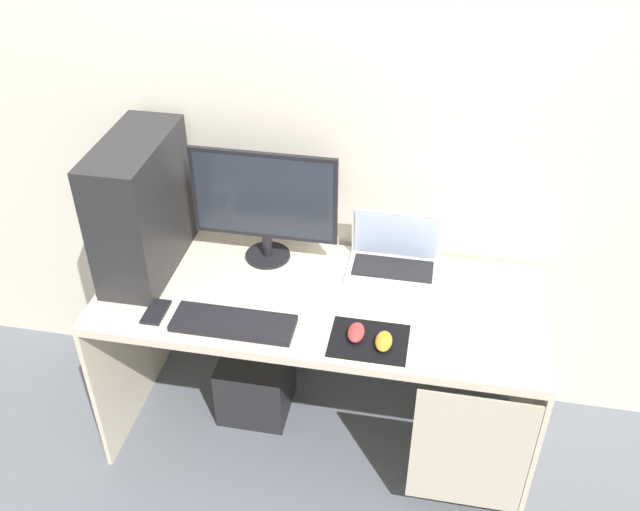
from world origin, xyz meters
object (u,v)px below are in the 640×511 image
(subwoofer, at_px, (256,383))
(mouse_left, at_px, (356,333))
(pc_tower, at_px, (141,207))
(monitor, at_px, (264,203))
(laptop, at_px, (394,259))
(cell_phone, at_px, (156,312))
(mouse_right, at_px, (384,341))
(keyboard, at_px, (233,323))

(subwoofer, bearing_deg, mouse_left, -31.29)
(pc_tower, relative_size, monitor, 0.95)
(laptop, bearing_deg, cell_phone, -152.40)
(mouse_left, relative_size, mouse_right, 1.00)
(keyboard, xyz_separation_m, mouse_left, (0.42, 0.02, 0.01))
(mouse_right, bearing_deg, keyboard, 179.44)
(monitor, distance_m, mouse_right, 0.68)
(pc_tower, height_order, keyboard, pc_tower)
(pc_tower, relative_size, mouse_right, 5.38)
(cell_phone, bearing_deg, monitor, 52.12)
(mouse_left, bearing_deg, laptop, 78.49)
(pc_tower, bearing_deg, monitor, 15.89)
(keyboard, relative_size, mouse_left, 4.38)
(laptop, height_order, cell_phone, laptop)
(mouse_right, relative_size, subwoofer, 0.34)
(monitor, relative_size, keyboard, 1.29)
(keyboard, relative_size, subwoofer, 1.49)
(subwoofer, bearing_deg, keyboard, -83.97)
(laptop, height_order, subwoofer, laptop)
(keyboard, xyz_separation_m, mouse_right, (0.51, -0.01, 0.01))
(monitor, distance_m, laptop, 0.53)
(pc_tower, relative_size, mouse_left, 5.38)
(monitor, height_order, subwoofer, monitor)
(laptop, bearing_deg, keyboard, -139.64)
(mouse_left, distance_m, subwoofer, 0.80)
(mouse_left, xyz_separation_m, subwoofer, (-0.45, 0.27, -0.60))
(monitor, bearing_deg, laptop, 2.69)
(monitor, distance_m, mouse_left, 0.60)
(pc_tower, xyz_separation_m, keyboard, (0.41, -0.28, -0.25))
(monitor, xyz_separation_m, mouse_left, (0.40, -0.38, -0.23))
(laptop, relative_size, mouse_left, 3.53)
(pc_tower, xyz_separation_m, monitor, (0.43, 0.12, -0.01))
(pc_tower, distance_m, subwoofer, 0.92)
(pc_tower, height_order, subwoofer, pc_tower)
(laptop, distance_m, cell_phone, 0.89)
(mouse_left, height_order, subwoofer, mouse_left)
(subwoofer, bearing_deg, mouse_right, -28.70)
(mouse_left, height_order, mouse_right, same)
(pc_tower, bearing_deg, subwoofer, 1.74)
(laptop, height_order, mouse_right, laptop)
(monitor, height_order, keyboard, monitor)
(mouse_left, bearing_deg, cell_phone, -179.56)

